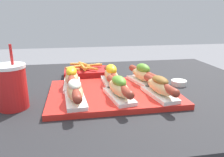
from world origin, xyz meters
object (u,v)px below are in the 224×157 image
Objects in this scene: hot_dog_3 at (72,77)px; hot_dog_5 at (143,74)px; hot_dog_1 at (119,88)px; hot_dog_4 at (111,75)px; sauce_bowl at (179,82)px; drink_cup at (12,87)px; serving_tray at (113,93)px; hot_dog_2 at (160,87)px; hot_dog_0 at (75,91)px; fries_basket at (86,72)px.

hot_dog_3 is 0.27m from hot_dog_5.
hot_dog_4 reaches higher than hot_dog_1.
drink_cup is at bearing -168.71° from sauce_bowl.
serving_tray is 0.16m from hot_dog_5.
hot_dog_1 is 3.21× the size of sauce_bowl.
hot_dog_4 reaches higher than hot_dog_2.
hot_dog_1 is 0.33m from drink_cup.
hot_dog_3 reaches higher than hot_dog_2.
hot_dog_3 reaches higher than sauce_bowl.
serving_tray is 0.17m from hot_dog_2.
hot_dog_0 is 1.03× the size of fries_basket.
fries_basket is at bearing 52.10° from drink_cup.
hot_dog_4 reaches higher than sauce_bowl.
fries_basket is at bearing 107.02° from serving_tray.
hot_dog_5 reaches higher than serving_tray.
hot_dog_4 reaches higher than hot_dog_3.
hot_dog_3 is (-0.15, 0.15, 0.00)m from hot_dog_1.
serving_tray is 0.16m from hot_dog_0.
sauce_bowl is at bearing 26.50° from hot_dog_1.
serving_tray is 2.25× the size of hot_dog_5.
hot_dog_4 reaches higher than serving_tray.
drink_cup is (-0.45, -0.12, 0.02)m from hot_dog_5.
hot_dog_4 reaches higher than hot_dog_0.
serving_tray is 2.22× the size of hot_dog_1.
hot_dog_0 is 0.19m from drink_cup.
sauce_bowl is at bearing 45.55° from hot_dog_2.
hot_dog_1 is at bearing -75.15° from fries_basket.
serving_tray is at bearing -95.65° from hot_dog_4.
hot_dog_3 is (-0.14, 0.08, 0.04)m from serving_tray.
hot_dog_2 is at bearing -3.15° from hot_dog_1.
hot_dog_1 is 0.14m from hot_dog_2.
hot_dog_4 is (0.14, 0.15, 0.00)m from hot_dog_0.
hot_dog_2 is 1.02× the size of hot_dog_5.
hot_dog_1 is 0.21m from hot_dog_3.
hot_dog_0 is 1.00× the size of hot_dog_4.
fries_basket is (-0.09, 0.33, -0.03)m from hot_dog_1.
hot_dog_0 reaches higher than fries_basket.
hot_dog_1 is (0.01, -0.07, 0.04)m from serving_tray.
drink_cup is (-0.33, -0.13, 0.02)m from hot_dog_4.
hot_dog_3 is at bearing -109.45° from fries_basket.
hot_dog_3 reaches higher than fries_basket.
hot_dog_0 is at bearing -86.21° from hot_dog_3.
hot_dog_3 is at bearing 135.47° from hot_dog_1.
hot_dog_0 reaches higher than sauce_bowl.
hot_dog_5 reaches higher than hot_dog_3.
hot_dog_2 is 0.46m from drink_cup.
hot_dog_0 is 1.02× the size of hot_dog_5.
hot_dog_1 reaches higher than sauce_bowl.
hot_dog_0 is 0.28m from hot_dog_2.
sauce_bowl is (0.28, -0.01, -0.04)m from hot_dog_4.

